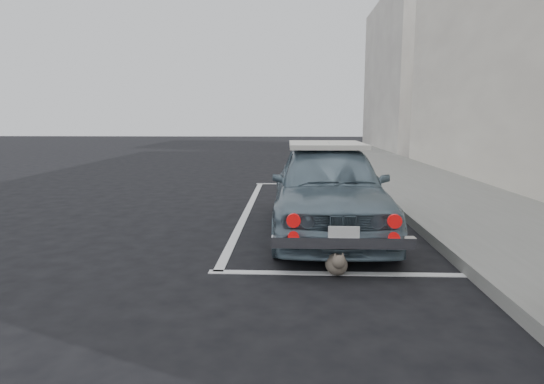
# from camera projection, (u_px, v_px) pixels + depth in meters

# --- Properties ---
(ground) EXTENTS (80.00, 80.00, 0.00)m
(ground) POSITION_uv_depth(u_px,v_px,m) (298.00, 260.00, 5.49)
(ground) COLOR black
(ground) RESTS_ON ground
(sidewalk) EXTENTS (2.80, 40.00, 0.15)m
(sidewalk) POSITION_uv_depth(u_px,v_px,m) (495.00, 220.00, 7.32)
(sidewalk) COLOR slate
(sidewalk) RESTS_ON ground
(building_far) EXTENTS (3.50, 10.00, 8.00)m
(building_far) POSITION_uv_depth(u_px,v_px,m) (412.00, 75.00, 24.32)
(building_far) COLOR #AEA59D
(building_far) RESTS_ON ground
(pline_rear) EXTENTS (3.00, 0.12, 0.01)m
(pline_rear) POSITION_uv_depth(u_px,v_px,m) (344.00, 274.00, 4.98)
(pline_rear) COLOR silver
(pline_rear) RESTS_ON ground
(pline_front) EXTENTS (3.00, 0.12, 0.01)m
(pline_front) POSITION_uv_depth(u_px,v_px,m) (314.00, 184.00, 11.88)
(pline_front) COLOR silver
(pline_front) RESTS_ON ground
(pline_side) EXTENTS (0.12, 7.00, 0.01)m
(pline_side) POSITION_uv_depth(u_px,v_px,m) (248.00, 210.00, 8.49)
(pline_side) COLOR silver
(pline_side) RESTS_ON ground
(retro_coupe) EXTENTS (1.65, 4.02, 1.36)m
(retro_coupe) POSITION_uv_depth(u_px,v_px,m) (328.00, 187.00, 6.72)
(retro_coupe) COLOR slate
(retro_coupe) RESTS_ON ground
(cat) EXTENTS (0.26, 0.55, 0.30)m
(cat) POSITION_uv_depth(u_px,v_px,m) (337.00, 263.00, 4.93)
(cat) COLOR #655B4D
(cat) RESTS_ON ground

